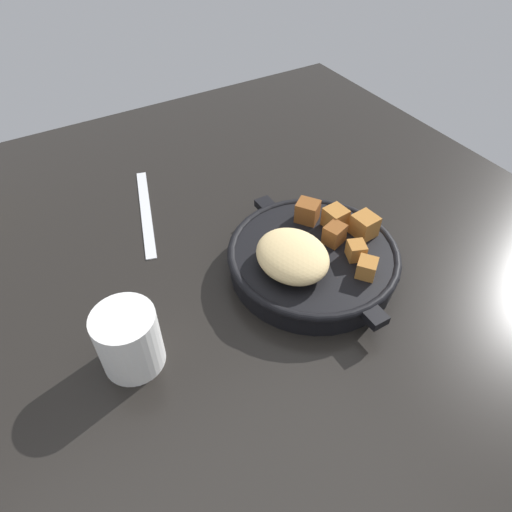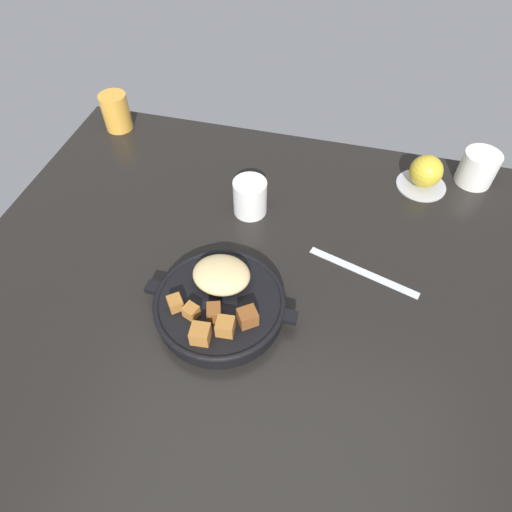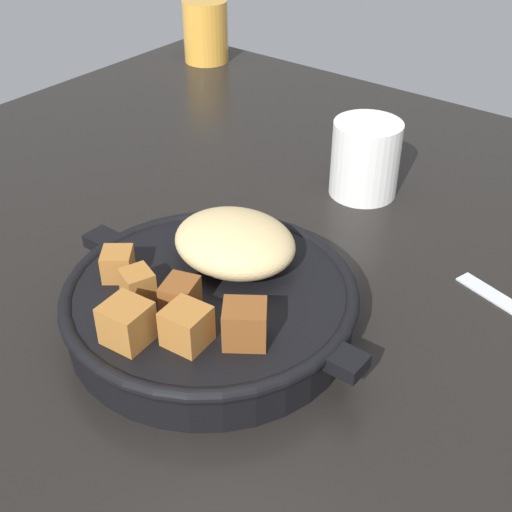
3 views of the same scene
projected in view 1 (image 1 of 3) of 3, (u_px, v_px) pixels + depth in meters
The scene contains 4 objects.
ground_plane at pixel (267, 278), 65.88cm from camera, with size 114.03×102.13×2.40cm, color black.
cast_iron_skillet at pixel (312, 257), 63.24cm from camera, with size 28.20×23.88×7.55cm.
butter_knife at pixel (146, 211), 74.58cm from camera, with size 22.71×1.60×0.36cm, color silver.
white_creamer_pitcher at pixel (129, 340), 51.78cm from camera, with size 7.26×7.26×8.17cm, color white.
Camera 1 is at (-37.86, 24.22, 47.09)cm, focal length 32.07 mm.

